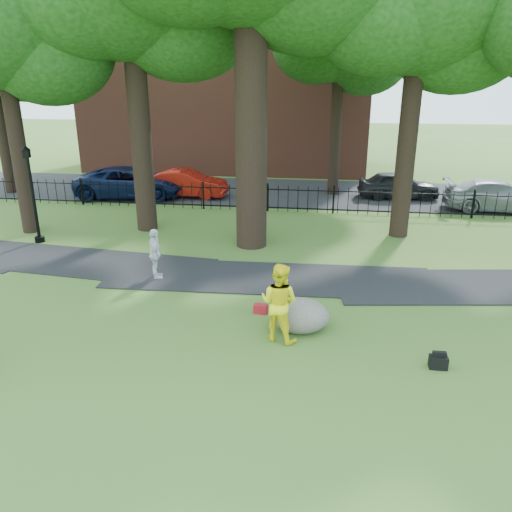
# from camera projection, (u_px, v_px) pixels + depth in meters

# --- Properties ---
(ground) EXTENTS (120.00, 120.00, 0.00)m
(ground) POSITION_uv_depth(u_px,v_px,m) (209.00, 338.00, 11.83)
(ground) COLOR #3C5C20
(ground) RESTS_ON ground
(footpath) EXTENTS (36.07, 3.85, 0.03)m
(footpath) POSITION_uv_depth(u_px,v_px,m) (269.00, 278.00, 15.33)
(footpath) COLOR black
(footpath) RESTS_ON ground
(street) EXTENTS (80.00, 7.00, 0.02)m
(street) POSITION_uv_depth(u_px,v_px,m) (276.00, 192.00, 26.74)
(street) COLOR black
(street) RESTS_ON ground
(iron_fence) EXTENTS (44.00, 0.04, 1.20)m
(iron_fence) POSITION_uv_depth(u_px,v_px,m) (267.00, 198.00, 22.81)
(iron_fence) COLOR black
(iron_fence) RESTS_ON ground
(brick_building) EXTENTS (18.00, 8.00, 12.00)m
(brick_building) POSITION_uv_depth(u_px,v_px,m) (229.00, 74.00, 32.67)
(brick_building) COLOR brown
(brick_building) RESTS_ON ground
(tree_row) EXTENTS (26.82, 7.96, 12.42)m
(tree_row) POSITION_uv_depth(u_px,v_px,m) (272.00, 4.00, 16.83)
(tree_row) COLOR black
(tree_row) RESTS_ON ground
(man) EXTENTS (1.11, 0.99, 1.90)m
(man) POSITION_uv_depth(u_px,v_px,m) (279.00, 302.00, 11.47)
(man) COLOR yellow
(man) RESTS_ON ground
(pedestrian) EXTENTS (0.68, 1.00, 1.57)m
(pedestrian) POSITION_uv_depth(u_px,v_px,m) (155.00, 254.00, 15.07)
(pedestrian) COLOR silver
(pedestrian) RESTS_ON ground
(boulder) EXTENTS (1.68, 1.41, 0.85)m
(boulder) POSITION_uv_depth(u_px,v_px,m) (299.00, 313.00, 12.12)
(boulder) COLOR #5B584C
(boulder) RESTS_ON ground
(lamppost) EXTENTS (0.35, 0.35, 3.57)m
(lamppost) POSITION_uv_depth(u_px,v_px,m) (33.00, 196.00, 18.13)
(lamppost) COLOR black
(lamppost) RESTS_ON ground
(backpack) EXTENTS (0.38, 0.24, 0.28)m
(backpack) POSITION_uv_depth(u_px,v_px,m) (438.00, 362.00, 10.57)
(backpack) COLOR black
(backpack) RESTS_ON ground
(red_bag) EXTENTS (0.37, 0.26, 0.24)m
(red_bag) POSITION_uv_depth(u_px,v_px,m) (261.00, 309.00, 13.04)
(red_bag) COLOR maroon
(red_bag) RESTS_ON ground
(red_sedan) EXTENTS (4.24, 1.56, 1.39)m
(red_sedan) POSITION_uv_depth(u_px,v_px,m) (186.00, 183.00, 25.51)
(red_sedan) COLOR #A3160C
(red_sedan) RESTS_ON ground
(navy_van) EXTENTS (5.81, 3.22, 1.54)m
(navy_van) POSITION_uv_depth(u_px,v_px,m) (131.00, 182.00, 25.40)
(navy_van) COLOR #0B1537
(navy_van) RESTS_ON ground
(grey_car) EXTENTS (4.11, 1.89, 1.37)m
(grey_car) POSITION_uv_depth(u_px,v_px,m) (399.00, 185.00, 25.23)
(grey_car) COLOR black
(grey_car) RESTS_ON ground
(silver_car) EXTENTS (4.90, 2.15, 1.40)m
(silver_car) POSITION_uv_depth(u_px,v_px,m) (499.00, 196.00, 22.82)
(silver_car) COLOR gray
(silver_car) RESTS_ON ground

